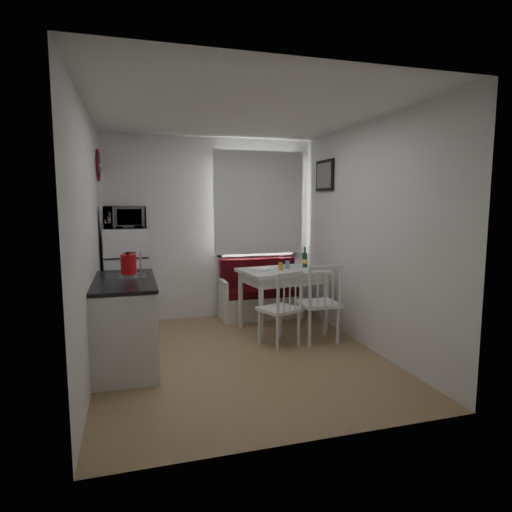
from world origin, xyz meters
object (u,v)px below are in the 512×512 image
Objects in this scene: kitchen_counter at (126,321)px; dining_table at (283,276)px; chair_left at (282,301)px; fridge at (128,280)px; wine_bottle at (305,257)px; microwave at (125,217)px; bench at (260,298)px; kettle at (128,265)px; chair_right at (322,295)px.

kitchen_counter reaches higher than dining_table.
fridge is (-1.72, 1.21, 0.12)m from chair_left.
dining_table is 4.22× the size of wine_bottle.
microwave is at bearing 170.30° from wine_bottle.
dining_table is (1.99, 0.70, 0.26)m from kitchen_counter.
bench is 2.20× the size of chair_left.
wine_bottle reaches higher than dining_table.
chair_left is 1.05m from wine_bottle.
fridge is (-1.97, 0.55, -0.04)m from dining_table.
kitchen_counter is 0.59m from kettle.
chair_right is 0.38× the size of fridge.
dining_table is 4.57× the size of kettle.
wine_bottle is (0.46, -0.55, 0.67)m from bench.
fridge is 2.63× the size of microwave.
chair_right is at bearing -3.09° from kettle.
dining_table is at bearing -14.15° from microwave.
microwave is (-1.72, 1.16, 0.94)m from chair_left.
dining_table is 0.72m from chair_right.
kettle is (-1.94, -0.55, 0.31)m from dining_table.
microwave reaches higher than kettle.
fridge is at bearing 155.50° from dining_table.
bench is 2.32× the size of chair_right.
bench is 1.35m from chair_left.
microwave reaches higher than kitchen_counter.
kitchen_counter is at bearing -144.25° from bench.
kitchen_counter is at bearing 158.69° from chair_left.
wine_bottle is at bearing -10.89° from fridge.
chair_right is 1.00× the size of microwave.
kitchen_counter is 1.26m from fridge.
bench is at bearing 129.74° from wine_bottle.
microwave reaches higher than bench.
kitchen_counter is 2.56× the size of microwave.
chair_right is at bearing -74.75° from bench.
chair_left is 0.50m from chair_right.
kettle is 0.92× the size of wine_bottle.
kitchen_counter is 2.52m from wine_bottle.
dining_table is 2.30× the size of chair_right.
chair_left is 2.11m from fridge.
wine_bottle reaches higher than bench.
kitchen_counter is at bearing -179.37° from chair_right.
kettle is (-1.69, 0.11, 0.48)m from chair_left.
kitchen_counter is 2.32m from bench.
chair_left is at bearing -119.68° from dining_table.
bench is 0.98m from wine_bottle.
fridge is 5.23× the size of kettle.
bench is 2.32× the size of microwave.
chair_right reaches higher than dining_table.
chair_right is at bearing -78.50° from dining_table.
chair_left is at bearing -3.77° from kettle.
dining_table is at bearing 46.83° from chair_left.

